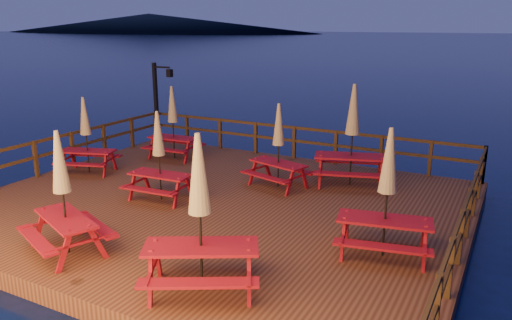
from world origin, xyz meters
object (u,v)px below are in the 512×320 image
(picnic_table_1, at_px, (387,191))
(lamp_post, at_px, (159,96))
(picnic_table_0, at_px, (278,144))
(picnic_table_2, at_px, (173,121))

(picnic_table_1, bearing_deg, lamp_post, 138.98)
(picnic_table_0, xyz_separation_m, picnic_table_1, (3.67, -2.88, 0.12))
(lamp_post, distance_m, picnic_table_0, 6.81)
(picnic_table_1, bearing_deg, picnic_table_0, 130.18)
(picnic_table_0, bearing_deg, lamp_post, 172.20)
(lamp_post, relative_size, picnic_table_2, 1.24)
(picnic_table_0, xyz_separation_m, picnic_table_2, (-4.40, 1.09, 0.04))
(picnic_table_1, bearing_deg, picnic_table_2, 142.14)
(picnic_table_2, bearing_deg, picnic_table_0, -17.05)
(picnic_table_2, bearing_deg, picnic_table_1, -29.36)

